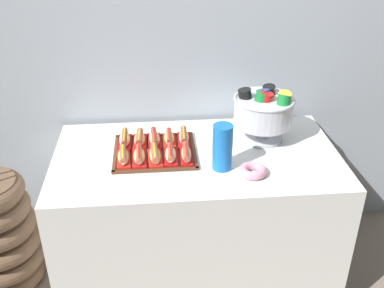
# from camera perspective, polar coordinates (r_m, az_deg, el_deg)

# --- Properties ---
(ground_plane) EXTENTS (10.00, 10.00, 0.00)m
(ground_plane) POSITION_cam_1_polar(r_m,az_deg,el_deg) (2.73, 0.49, -15.31)
(ground_plane) COLOR #7A6B5B
(back_wall) EXTENTS (6.00, 0.10, 2.60)m
(back_wall) POSITION_cam_1_polar(r_m,az_deg,el_deg) (2.48, -0.46, 14.99)
(back_wall) COLOR #9EA8B2
(back_wall) RESTS_ON ground_plane
(buffet_table) EXTENTS (1.41, 0.77, 0.77)m
(buffet_table) POSITION_cam_1_polar(r_m,az_deg,el_deg) (2.46, 0.53, -8.61)
(buffet_table) COLOR white
(buffet_table) RESTS_ON ground_plane
(serving_tray) EXTENTS (0.41, 0.36, 0.01)m
(serving_tray) POSITION_cam_1_polar(r_m,az_deg,el_deg) (2.27, -4.66, -1.02)
(serving_tray) COLOR #56331E
(serving_tray) RESTS_ON buffet_table
(hot_dog_0) EXTENTS (0.07, 0.17, 0.06)m
(hot_dog_0) POSITION_cam_1_polar(r_m,az_deg,el_deg) (2.19, -8.58, -1.59)
(hot_dog_0) COLOR red
(hot_dog_0) RESTS_ON serving_tray
(hot_dog_1) EXTENTS (0.07, 0.17, 0.06)m
(hot_dog_1) POSITION_cam_1_polar(r_m,az_deg,el_deg) (2.19, -6.62, -1.56)
(hot_dog_1) COLOR red
(hot_dog_1) RESTS_ON serving_tray
(hot_dog_2) EXTENTS (0.07, 0.17, 0.06)m
(hot_dog_2) POSITION_cam_1_polar(r_m,az_deg,el_deg) (2.19, -4.66, -1.43)
(hot_dog_2) COLOR red
(hot_dog_2) RESTS_ON serving_tray
(hot_dog_3) EXTENTS (0.07, 0.16, 0.06)m
(hot_dog_3) POSITION_cam_1_polar(r_m,az_deg,el_deg) (2.19, -2.69, -1.37)
(hot_dog_3) COLOR #B21414
(hot_dog_3) RESTS_ON serving_tray
(hot_dog_4) EXTENTS (0.06, 0.17, 0.06)m
(hot_dog_4) POSITION_cam_1_polar(r_m,az_deg,el_deg) (2.19, -0.73, -1.25)
(hot_dog_4) COLOR #B21414
(hot_dog_4) RESTS_ON serving_tray
(hot_dog_5) EXTENTS (0.07, 0.16, 0.06)m
(hot_dog_5) POSITION_cam_1_polar(r_m,az_deg,el_deg) (2.33, -8.40, 0.53)
(hot_dog_5) COLOR #B21414
(hot_dog_5) RESTS_ON serving_tray
(hot_dog_6) EXTENTS (0.07, 0.16, 0.06)m
(hot_dog_6) POSITION_cam_1_polar(r_m,az_deg,el_deg) (2.33, -6.56, 0.58)
(hot_dog_6) COLOR red
(hot_dog_6) RESTS_ON serving_tray
(hot_dog_7) EXTENTS (0.07, 0.17, 0.06)m
(hot_dog_7) POSITION_cam_1_polar(r_m,az_deg,el_deg) (2.33, -4.72, 0.66)
(hot_dog_7) COLOR #B21414
(hot_dog_7) RESTS_ON serving_tray
(hot_dog_8) EXTENTS (0.06, 0.15, 0.06)m
(hot_dog_8) POSITION_cam_1_polar(r_m,az_deg,el_deg) (2.33, -2.87, 0.71)
(hot_dog_8) COLOR red
(hot_dog_8) RESTS_ON serving_tray
(hot_dog_9) EXTENTS (0.07, 0.17, 0.06)m
(hot_dog_9) POSITION_cam_1_polar(r_m,az_deg,el_deg) (2.33, -1.03, 0.82)
(hot_dog_9) COLOR #B21414
(hot_dog_9) RESTS_ON serving_tray
(punch_bowl) EXTENTS (0.31, 0.31, 0.28)m
(punch_bowl) POSITION_cam_1_polar(r_m,az_deg,el_deg) (2.35, 8.98, 4.20)
(punch_bowl) COLOR silver
(punch_bowl) RESTS_ON buffet_table
(cup_stack) EXTENTS (0.09, 0.09, 0.22)m
(cup_stack) POSITION_cam_1_polar(r_m,az_deg,el_deg) (2.10, 3.83, -0.39)
(cup_stack) COLOR blue
(cup_stack) RESTS_ON buffet_table
(donut) EXTENTS (0.13, 0.13, 0.04)m
(donut) POSITION_cam_1_polar(r_m,az_deg,el_deg) (2.11, 7.61, -3.35)
(donut) COLOR pink
(donut) RESTS_ON buffet_table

